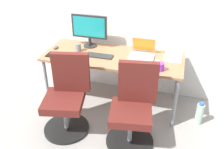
{
  "coord_description": "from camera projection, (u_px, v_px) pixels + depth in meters",
  "views": [
    {
      "loc": [
        0.76,
        -2.78,
        2.13
      ],
      "look_at": [
        0.0,
        -0.05,
        0.46
      ],
      "focal_mm": 40.64,
      "sensor_mm": 36.0,
      "label": 1
    }
  ],
  "objects": [
    {
      "name": "ground_plane",
      "position": [
        113.0,
        101.0,
        3.57
      ],
      "size": [
        5.28,
        5.28,
        0.0
      ],
      "primitive_type": "plane",
      "color": "gray"
    },
    {
      "name": "back_wall",
      "position": [
        122.0,
        0.0,
        3.26
      ],
      "size": [
        4.4,
        0.04,
        2.6
      ],
      "primitive_type": "cube",
      "color": "white",
      "rests_on": "ground"
    },
    {
      "name": "desk",
      "position": [
        113.0,
        60.0,
        3.24
      ],
      "size": [
        1.76,
        0.69,
        0.71
      ],
      "color": "#996B47",
      "rests_on": "ground"
    },
    {
      "name": "office_chair_left",
      "position": [
        67.0,
        98.0,
        2.91
      ],
      "size": [
        0.54,
        0.54,
        0.94
      ],
      "color": "black",
      "rests_on": "ground"
    },
    {
      "name": "office_chair_right",
      "position": [
        133.0,
        109.0,
        2.73
      ],
      "size": [
        0.54,
        0.54,
        0.94
      ],
      "color": "black",
      "rests_on": "ground"
    },
    {
      "name": "water_bottle_on_floor",
      "position": [
        199.0,
        114.0,
        3.1
      ],
      "size": [
        0.09,
        0.09,
        0.31
      ],
      "color": "#A5D8B2",
      "rests_on": "ground"
    },
    {
      "name": "desktop_monitor",
      "position": [
        89.0,
        29.0,
        3.34
      ],
      "size": [
        0.48,
        0.18,
        0.43
      ],
      "color": "#262626",
      "rests_on": "desk"
    },
    {
      "name": "open_laptop",
      "position": [
        142.0,
        51.0,
        3.19
      ],
      "size": [
        0.31,
        0.28,
        0.22
      ],
      "color": "silver",
      "rests_on": "desk"
    },
    {
      "name": "keyboard_by_monitor",
      "position": [
        74.0,
        60.0,
        3.08
      ],
      "size": [
        0.34,
        0.12,
        0.02
      ],
      "primitive_type": "cube",
      "color": "silver",
      "rests_on": "desk"
    },
    {
      "name": "keyboard_by_laptop",
      "position": [
        99.0,
        56.0,
        3.18
      ],
      "size": [
        0.34,
        0.12,
        0.02
      ],
      "primitive_type": "cube",
      "color": "#2D2D2D",
      "rests_on": "desk"
    },
    {
      "name": "mouse_by_monitor",
      "position": [
        157.0,
        61.0,
        3.03
      ],
      "size": [
        0.06,
        0.1,
        0.03
      ],
      "primitive_type": "ellipsoid",
      "color": "#B7B7B7",
      "rests_on": "desk"
    },
    {
      "name": "mouse_by_laptop",
      "position": [
        56.0,
        47.0,
        3.39
      ],
      "size": [
        0.06,
        0.1,
        0.03
      ],
      "primitive_type": "ellipsoid",
      "color": "#515156",
      "rests_on": "desk"
    },
    {
      "name": "coffee_mug",
      "position": [
        161.0,
        67.0,
        2.86
      ],
      "size": [
        0.08,
        0.08,
        0.09
      ],
      "primitive_type": "cylinder",
      "color": "purple",
      "rests_on": "desk"
    },
    {
      "name": "pen_cup",
      "position": [
        78.0,
        47.0,
        3.3
      ],
      "size": [
        0.07,
        0.07,
        0.1
      ],
      "primitive_type": "cylinder",
      "color": "slate",
      "rests_on": "desk"
    },
    {
      "name": "phone_near_monitor",
      "position": [
        50.0,
        54.0,
        3.23
      ],
      "size": [
        0.07,
        0.14,
        0.01
      ],
      "primitive_type": "cube",
      "color": "black",
      "rests_on": "desk"
    },
    {
      "name": "paper_pile",
      "position": [
        173.0,
        57.0,
        3.17
      ],
      "size": [
        0.21,
        0.3,
        0.01
      ],
      "primitive_type": "cube",
      "color": "white",
      "rests_on": "desk"
    }
  ]
}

